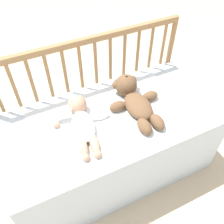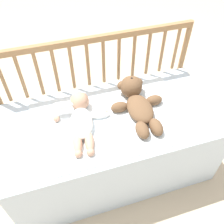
# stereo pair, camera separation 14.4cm
# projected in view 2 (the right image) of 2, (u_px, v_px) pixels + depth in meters

# --- Properties ---
(ground_plane) EXTENTS (12.00, 12.00, 0.00)m
(ground_plane) POSITION_uv_depth(u_px,v_px,m) (112.00, 165.00, 1.87)
(ground_plane) COLOR #C6B293
(crib_mattress) EXTENTS (1.31, 0.64, 0.53)m
(crib_mattress) POSITION_uv_depth(u_px,v_px,m) (112.00, 145.00, 1.68)
(crib_mattress) COLOR silver
(crib_mattress) RESTS_ON ground_plane
(crib_rail) EXTENTS (1.31, 0.04, 0.88)m
(crib_rail) POSITION_uv_depth(u_px,v_px,m) (96.00, 71.00, 1.64)
(crib_rail) COLOR #997047
(crib_rail) RESTS_ON ground_plane
(blanket) EXTENTS (0.91, 0.56, 0.01)m
(blanket) POSITION_uv_depth(u_px,v_px,m) (111.00, 120.00, 1.48)
(blanket) COLOR white
(blanket) RESTS_ON crib_mattress
(teddy_bear) EXTENTS (0.33, 0.46, 0.14)m
(teddy_bear) POSITION_uv_depth(u_px,v_px,m) (137.00, 101.00, 1.51)
(teddy_bear) COLOR brown
(teddy_bear) RESTS_ON crib_mattress
(baby) EXTENTS (0.34, 0.43, 0.11)m
(baby) POSITION_uv_depth(u_px,v_px,m) (81.00, 118.00, 1.43)
(baby) COLOR white
(baby) RESTS_ON crib_mattress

